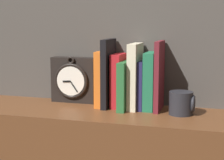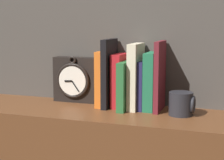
% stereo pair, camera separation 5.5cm
% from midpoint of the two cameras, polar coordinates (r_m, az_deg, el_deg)
% --- Properties ---
extents(clock, '(0.18, 0.06, 0.18)m').
position_cam_midpoint_polar(clock, '(1.47, -4.54, 0.05)').
color(clock, black).
rests_on(clock, bookshelf).
extents(book_slot0_orange, '(0.03, 0.12, 0.21)m').
position_cam_midpoint_polar(book_slot0_orange, '(1.40, -0.18, 0.21)').
color(book_slot0_orange, orange).
rests_on(book_slot0_orange, bookshelf).
extents(book_slot1_black, '(0.02, 0.13, 0.25)m').
position_cam_midpoint_polar(book_slot1_black, '(1.38, 0.73, 1.03)').
color(book_slot1_black, black).
rests_on(book_slot1_black, bookshelf).
extents(book_slot2_red, '(0.04, 0.11, 0.20)m').
position_cam_midpoint_polar(book_slot2_red, '(1.38, 2.17, -0.07)').
color(book_slot2_red, red).
rests_on(book_slot2_red, bookshelf).
extents(book_slot3_green, '(0.03, 0.16, 0.17)m').
position_cam_midpoint_polar(book_slot3_green, '(1.35, 3.33, -0.79)').
color(book_slot3_green, '#286433').
rests_on(book_slot3_green, bookshelf).
extents(book_slot4_cream, '(0.03, 0.13, 0.24)m').
position_cam_midpoint_polar(book_slot4_cream, '(1.35, 4.81, 0.54)').
color(book_slot4_cream, beige).
rests_on(book_slot4_cream, bookshelf).
extents(book_slot5_navy, '(0.02, 0.12, 0.18)m').
position_cam_midpoint_polar(book_slot5_navy, '(1.36, 5.96, -0.76)').
color(book_slot5_navy, '#21204B').
rests_on(book_slot5_navy, bookshelf).
extents(book_slot6_green, '(0.04, 0.12, 0.21)m').
position_cam_midpoint_polar(book_slot6_green, '(1.35, 7.17, -0.19)').
color(book_slot6_green, '#1F6B45').
rests_on(book_slot6_green, bookshelf).
extents(book_slot7_maroon, '(0.02, 0.13, 0.25)m').
position_cam_midpoint_polar(book_slot7_maroon, '(1.33, 8.46, 0.58)').
color(book_slot7_maroon, maroon).
rests_on(book_slot7_maroon, bookshelf).
extents(mug, '(0.09, 0.08, 0.08)m').
position_cam_midpoint_polar(mug, '(1.29, 11.78, -3.58)').
color(mug, '#232328').
rests_on(mug, bookshelf).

